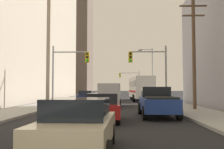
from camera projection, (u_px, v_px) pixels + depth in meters
sidewalk_left at (82, 97)px, 53.08m from camera, size 3.45×160.00×0.15m
sidewalk_right at (148, 97)px, 52.69m from camera, size 3.45×160.00×0.15m
city_bus at (140, 88)px, 38.33m from camera, size 2.96×11.59×3.40m
pickup_truck_blue at (157, 102)px, 16.60m from camera, size 2.20×5.45×1.90m
cargo_van_silver at (110, 94)px, 25.87m from camera, size 2.16×5.24×2.26m
sedan_beige at (78, 125)px, 7.15m from camera, size 1.95×4.26×1.52m
sedan_red at (102, 107)px, 14.19m from camera, size 1.97×4.27×1.52m
sedan_navy at (86, 97)px, 32.82m from camera, size 1.95×4.21×1.52m
traffic_signal_near_left at (69, 66)px, 25.71m from camera, size 3.67×0.44×6.00m
traffic_signal_near_right at (150, 65)px, 25.47m from camera, size 3.74×0.44×6.00m
traffic_signal_far_right at (130, 79)px, 60.32m from camera, size 4.72×0.44×6.00m
utility_pole_right at (194, 51)px, 21.01m from camera, size 2.20×0.28×9.11m
street_lamp_right at (150, 69)px, 36.67m from camera, size 2.10×0.32×7.50m
building_left_mid_office at (23, 17)px, 53.47m from camera, size 17.99×24.14×32.94m
building_left_far_tower at (66, 32)px, 98.10m from camera, size 18.63×19.80×45.86m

